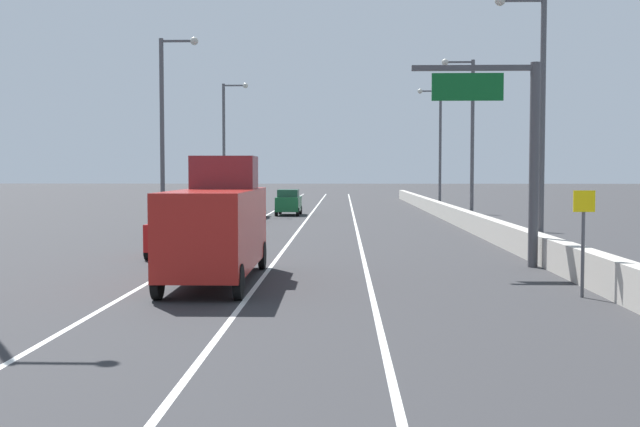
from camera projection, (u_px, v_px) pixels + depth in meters
The scene contains 18 objects.
ground_plane at pixel (335, 213), 66.87m from camera, with size 320.00×320.00×0.00m, color #2D2D30.
lane_stripe_left at pixel (259, 219), 58.05m from camera, with size 0.16×130.00×0.00m, color silver.
lane_stripe_center at pixel (307, 219), 57.95m from camera, with size 0.16×130.00×0.00m, color silver.
lane_stripe_right at pixel (354, 219), 57.85m from camera, with size 0.16×130.00×0.00m, color silver.
jersey_barrier_right at pixel (483, 226), 42.64m from camera, with size 0.60×120.00×1.10m, color #B2ADA3.
overhead_sign_gantry at pixel (514, 139), 28.81m from camera, with size 4.68×0.36×7.50m.
speed_advisory_sign at pixel (583, 235), 21.95m from camera, with size 0.60×0.11×3.00m.
lamp_post_right_second at pixel (537, 108), 32.61m from camera, with size 2.14×0.44×10.78m.
lamp_post_right_third at pixel (469, 131), 50.94m from camera, with size 2.14×0.44×10.78m.
lamp_post_right_fourth at pixel (437, 142), 69.27m from camera, with size 2.14×0.44×10.78m.
lamp_post_left_mid at pixel (166, 123), 42.78m from camera, with size 2.14×0.44×10.78m.
lamp_post_left_far at pixel (227, 139), 64.78m from camera, with size 2.14×0.44×10.78m.
car_gray_0 at pixel (243, 209), 54.04m from camera, with size 1.98×4.78×1.95m.
car_red_1 at pixel (178, 232), 32.87m from camera, with size 1.93×4.38×2.03m.
car_black_2 at pixel (215, 216), 43.04m from camera, with size 1.94×4.37×2.15m.
car_green_3 at pixel (289, 202), 63.47m from camera, with size 1.97×4.04×2.07m.
car_white_4 at pixel (251, 205), 60.19m from camera, with size 1.87×4.48×1.96m.
box_truck at pixel (217, 224), 25.10m from camera, with size 2.52×8.26×4.04m.
Camera 1 is at (0.67, -2.79, 3.53)m, focal length 44.26 mm.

